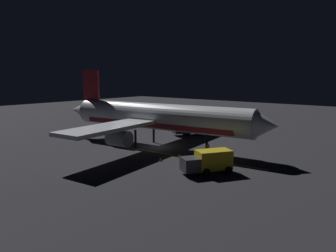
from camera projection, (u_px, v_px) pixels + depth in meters
ground_plane at (158, 148)px, 48.65m from camera, size 180.00×180.00×0.20m
apron_guide_stripe at (168, 154)px, 44.21m from camera, size 3.32×28.10×0.01m
airliner at (155, 117)px, 48.23m from camera, size 33.52×37.48×11.96m
baggage_truck at (209, 162)px, 35.35m from camera, size 5.90×4.82×2.60m
catering_truck at (189, 128)px, 58.37m from camera, size 5.70×4.76×2.55m
ground_crew_worker at (208, 150)px, 43.03m from camera, size 0.40×0.40×1.74m
traffic_cone_near_left at (161, 159)px, 40.54m from camera, size 0.50×0.50×0.55m
traffic_cone_near_right at (179, 155)px, 42.44m from camera, size 0.50×0.50×0.55m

